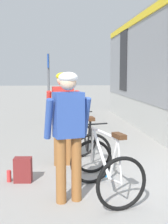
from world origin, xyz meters
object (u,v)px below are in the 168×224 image
at_px(bicycle_far_white, 105,168).
at_px(water_bottle_by_the_backpack, 9,176).
at_px(cyclist_near_in_red, 63,110).
at_px(bicycle_near_black, 86,144).
at_px(backpack_on_platform, 23,170).
at_px(cyclist_far_in_blue, 68,126).
at_px(water_bottle_near_the_bikes, 106,170).
at_px(platform_sign_post, 48,77).

distance_m(bicycle_far_white, water_bottle_by_the_backpack, 1.64).
bearing_deg(water_bottle_by_the_backpack, cyclist_near_in_red, 42.11).
relative_size(bicycle_near_black, water_bottle_by_the_backpack, 6.11).
bearing_deg(backpack_on_platform, bicycle_far_white, -24.16).
distance_m(cyclist_far_in_blue, water_bottle_near_the_bikes, 1.48).
xyz_separation_m(cyclist_near_in_red, backpack_on_platform, (-0.68, -0.84, -0.85)).
relative_size(bicycle_near_black, bicycle_far_white, 0.94).
relative_size(bicycle_near_black, water_bottle_near_the_bikes, 5.19).
bearing_deg(cyclist_near_in_red, water_bottle_by_the_backpack, -137.89).
height_order(cyclist_far_in_blue, platform_sign_post, platform_sign_post).
bearing_deg(bicycle_near_black, backpack_on_platform, -142.91).
bearing_deg(water_bottle_near_the_bikes, platform_sign_post, 100.98).
bearing_deg(cyclist_near_in_red, backpack_on_platform, -128.83).
bearing_deg(water_bottle_by_the_backpack, bicycle_far_white, -25.77).
bearing_deg(bicycle_far_white, water_bottle_by_the_backpack, 154.23).
height_order(bicycle_near_black, water_bottle_near_the_bikes, bicycle_near_black).
height_order(bicycle_near_black, water_bottle_by_the_backpack, bicycle_near_black).
xyz_separation_m(bicycle_far_white, water_bottle_by_the_backpack, (-1.45, 0.70, -0.31)).
height_order(cyclist_far_in_blue, bicycle_near_black, cyclist_far_in_blue).
relative_size(backpack_on_platform, platform_sign_post, 0.17).
bearing_deg(cyclist_far_in_blue, water_bottle_near_the_bikes, 54.18).
height_order(bicycle_near_black, platform_sign_post, platform_sign_post).
relative_size(bicycle_far_white, platform_sign_post, 0.51).
relative_size(cyclist_near_in_red, water_bottle_by_the_backpack, 9.40).
distance_m(cyclist_near_in_red, cyclist_far_in_blue, 1.66).
bearing_deg(bicycle_far_white, backpack_on_platform, 151.07).
bearing_deg(bicycle_near_black, cyclist_near_in_red, 179.17).
xyz_separation_m(cyclist_near_in_red, cyclist_far_in_blue, (0.02, -1.66, 0.00)).
xyz_separation_m(bicycle_far_white, backpack_on_platform, (-1.23, 0.68, -0.20)).
height_order(backpack_on_platform, water_bottle_by_the_backpack, backpack_on_platform).
bearing_deg(cyclist_near_in_red, platform_sign_post, 94.33).
distance_m(cyclist_near_in_red, backpack_on_platform, 1.38).
bearing_deg(water_bottle_by_the_backpack, bicycle_near_black, 31.35).
relative_size(water_bottle_near_the_bikes, platform_sign_post, 0.09).
bearing_deg(cyclist_far_in_blue, platform_sign_post, 93.40).
distance_m(water_bottle_by_the_backpack, platform_sign_post, 5.68).
distance_m(backpack_on_platform, water_bottle_by_the_backpack, 0.25).
xyz_separation_m(backpack_on_platform, water_bottle_near_the_bikes, (1.37, 0.10, -0.09)).
bearing_deg(bicycle_far_white, cyclist_far_in_blue, -164.58).
distance_m(cyclist_near_in_red, bicycle_far_white, 1.74).
height_order(bicycle_far_white, platform_sign_post, platform_sign_post).
relative_size(cyclist_near_in_red, bicycle_near_black, 1.54).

